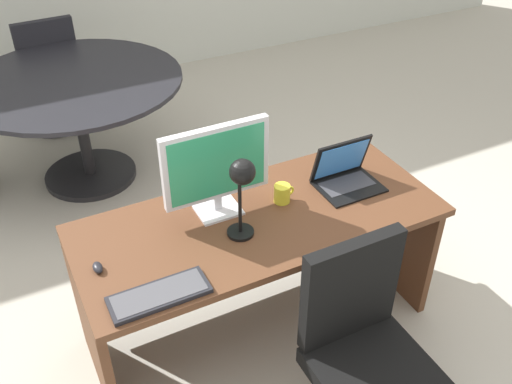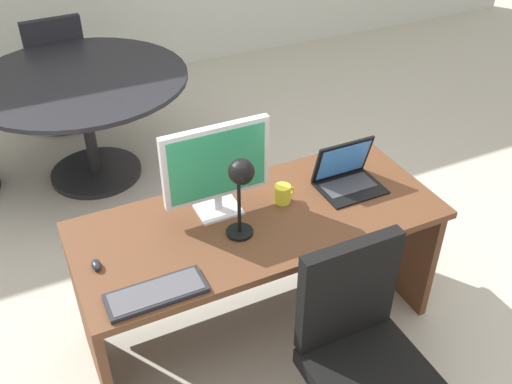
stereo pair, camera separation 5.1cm
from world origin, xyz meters
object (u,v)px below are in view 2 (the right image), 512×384
(laptop, at_px, (346,172))
(coffee_mug, at_px, (283,194))
(meeting_table, at_px, (83,102))
(keyboard, at_px, (156,293))
(desk_lamp, at_px, (241,182))
(mouse, at_px, (96,265))
(monitor, at_px, (217,165))
(office_chair, at_px, (361,371))
(desk, at_px, (255,246))
(meeting_chair_near, at_px, (59,81))

(laptop, distance_m, coffee_mug, 0.35)
(meeting_table, bearing_deg, keyboard, -93.44)
(laptop, relative_size, coffee_mug, 2.96)
(desk_lamp, distance_m, meeting_table, 1.97)
(mouse, distance_m, meeting_table, 1.85)
(monitor, height_order, office_chair, monitor)
(meeting_table, bearing_deg, desk, -75.65)
(desk, bearing_deg, coffee_mug, 5.16)
(desk, relative_size, mouse, 24.23)
(monitor, distance_m, meeting_chair_near, 2.66)
(desk, distance_m, monitor, 0.49)
(keyboard, bearing_deg, mouse, 124.35)
(desk, distance_m, meeting_chair_near, 2.69)
(meeting_table, distance_m, meeting_chair_near, 0.91)
(office_chair, bearing_deg, desk_lamp, 112.17)
(keyboard, xyz_separation_m, coffee_mug, (0.73, 0.33, 0.03))
(meeting_table, relative_size, meeting_chair_near, 1.53)
(office_chair, xyz_separation_m, meeting_table, (-0.57, 2.51, 0.20))
(desk, height_order, desk_lamp, desk_lamp)
(desk_lamp, xyz_separation_m, coffee_mug, (0.28, 0.15, -0.25))
(monitor, distance_m, desk_lamp, 0.22)
(meeting_table, bearing_deg, coffee_mug, -70.93)
(coffee_mug, relative_size, meeting_chair_near, 0.11)
(laptop, height_order, meeting_table, laptop)
(keyboard, xyz_separation_m, meeting_chair_near, (0.08, 2.96, -0.35))
(desk, distance_m, coffee_mug, 0.30)
(desk, relative_size, meeting_table, 1.18)
(desk, xyz_separation_m, monitor, (-0.15, 0.08, 0.46))
(monitor, height_order, meeting_table, monitor)
(mouse, distance_m, meeting_chair_near, 2.74)
(monitor, bearing_deg, mouse, -166.99)
(laptop, xyz_separation_m, meeting_chair_near, (-0.99, 2.63, -0.41))
(laptop, relative_size, mouse, 4.37)
(mouse, distance_m, desk_lamp, 0.68)
(desk, height_order, meeting_chair_near, meeting_chair_near)
(desk, height_order, keyboard, keyboard)
(mouse, bearing_deg, monitor, 13.01)
(laptop, bearing_deg, desk, -178.39)
(laptop, bearing_deg, office_chair, -116.14)
(mouse, bearing_deg, desk_lamp, -7.04)
(office_chair, bearing_deg, monitor, 108.14)
(laptop, xyz_separation_m, mouse, (-1.25, -0.07, -0.05))
(coffee_mug, distance_m, office_chair, 0.86)
(meeting_chair_near, bearing_deg, meeting_table, -87.20)
(laptop, distance_m, meeting_chair_near, 2.84)
(desk, xyz_separation_m, desk_lamp, (-0.13, -0.14, 0.50))
(monitor, distance_m, mouse, 0.66)
(laptop, relative_size, meeting_table, 0.21)
(coffee_mug, height_order, meeting_chair_near, meeting_chair_near)
(keyboard, bearing_deg, desk, 28.80)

